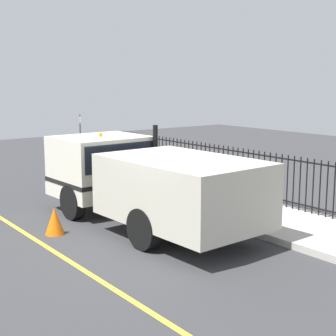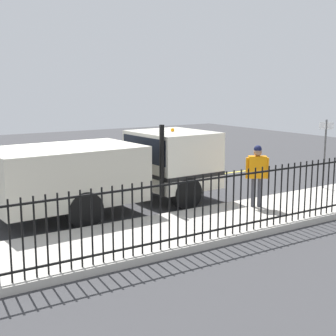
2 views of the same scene
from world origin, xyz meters
name	(u,v)px [view 1 (image 1 of 2)]	position (x,y,z in m)	size (l,w,h in m)	color
ground_plane	(167,241)	(0.00, 0.00, 0.00)	(46.01, 46.01, 0.00)	#38383A
sidewalk_slab	(259,216)	(3.17, 0.00, 0.08)	(2.60, 20.91, 0.17)	#B7B2A8
lane_marking	(73,263)	(-2.48, 0.00, 0.00)	(0.12, 18.82, 0.01)	yellow
work_truck	(139,177)	(0.28, 1.60, 1.28)	(2.77, 6.90, 2.53)	silver
worker_standing	(148,156)	(2.72, 4.67, 1.25)	(0.47, 0.55, 1.78)	orange
iron_fence	(287,181)	(4.30, 0.00, 0.93)	(0.04, 17.81, 1.52)	black
utility_cabinet	(115,155)	(3.71, 8.51, 0.76)	(0.67, 0.43, 1.18)	slate
traffic_cone	(55,221)	(-1.91, 2.12, 0.34)	(0.47, 0.47, 0.68)	orange
street_sign	(80,137)	(2.07, 8.36, 1.61)	(0.22, 0.47, 2.31)	#4C4C4C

